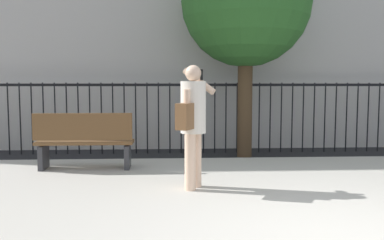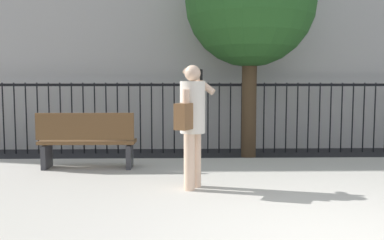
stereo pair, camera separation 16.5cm
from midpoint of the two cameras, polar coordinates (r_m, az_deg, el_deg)
name	(u,v)px [view 2 (the right image)]	position (r m, az deg, el deg)	size (l,w,h in m)	color
sidewalk	(288,191)	(6.12, 13.72, -9.37)	(28.00, 4.40, 0.15)	#B2ADA3
iron_fence	(247,108)	(9.57, 8.04, 1.60)	(12.03, 0.04, 1.60)	black
pedestrian_on_phone	(192,118)	(5.60, 0.81, 0.33)	(0.58, 0.72, 1.68)	beige
street_bench	(87,139)	(7.18, -13.52, -2.58)	(1.60, 0.45, 0.95)	brown
street_tree_mid	(250,3)	(9.18, 8.48, 15.57)	(2.73, 2.73, 4.66)	#4C3823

